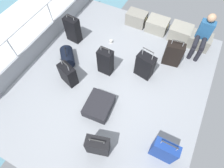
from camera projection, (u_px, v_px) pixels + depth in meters
name	position (u px, v px, depth m)	size (l,w,h in m)	color
ground_plane	(113.00, 81.00, 4.60)	(4.40, 5.20, 0.06)	gray
gunwale_port	(40.00, 44.00, 4.91)	(0.06, 5.20, 0.45)	gray
railing_port	(32.00, 28.00, 4.44)	(0.04, 4.20, 1.02)	silver
sea_wake	(9.00, 42.00, 5.73)	(12.00, 12.00, 0.01)	#598C9E
cargo_crate_0	(137.00, 18.00, 5.50)	(0.60, 0.40, 0.39)	gray
cargo_crate_1	(157.00, 25.00, 5.37)	(0.62, 0.47, 0.36)	gray
cargo_crate_2	(180.00, 33.00, 5.18)	(0.61, 0.49, 0.40)	gray
cargo_crate_3	(199.00, 41.00, 5.04)	(0.61, 0.45, 0.36)	gray
passenger_seated	(203.00, 34.00, 4.64)	(0.34, 0.66, 1.06)	#26598C
suitcase_0	(99.00, 106.00, 4.08)	(0.59, 0.69, 0.23)	black
suitcase_1	(164.00, 151.00, 3.38)	(0.45, 0.20, 0.76)	navy
suitcase_2	(173.00, 54.00, 4.60)	(0.46, 0.29, 0.78)	black
suitcase_3	(68.00, 74.00, 4.34)	(0.47, 0.36, 0.72)	black
suitcase_4	(98.00, 146.00, 3.47)	(0.48, 0.33, 0.63)	black
suitcase_5	(105.00, 62.00, 4.43)	(0.35, 0.24, 0.82)	black
suitcase_6	(73.00, 30.00, 5.01)	(0.41, 0.27, 0.80)	black
suitcase_7	(145.00, 66.00, 4.40)	(0.46, 0.31, 0.88)	black
duffel_bag	(67.00, 57.00, 4.76)	(0.59, 0.61, 0.48)	black
paper_cup	(111.00, 41.00, 5.20)	(0.08, 0.08, 0.10)	white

